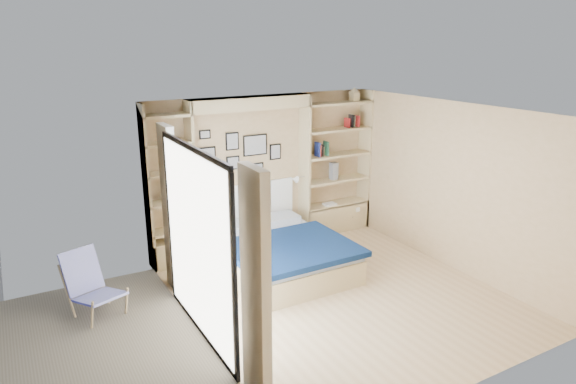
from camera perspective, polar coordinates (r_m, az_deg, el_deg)
ground at (r=7.19m, az=5.66°, el=-11.22°), size 4.50×4.50×0.00m
room_shell at (r=7.80m, az=-2.87°, el=-0.31°), size 4.50×4.50×4.50m
bed at (r=7.73m, az=-1.02°, el=-6.77°), size 1.76×2.25×1.07m
photo_gallery at (r=8.26m, az=-5.54°, el=4.36°), size 1.48×0.02×0.82m
reading_lamps at (r=8.24m, az=-3.85°, el=0.77°), size 1.92×0.12×0.15m
shelf_decor at (r=8.82m, az=3.84°, el=5.60°), size 3.51×0.23×2.03m
deck at (r=6.14m, az=-24.64°, el=-18.06°), size 3.20×4.00×0.05m
deck_chair at (r=6.98m, az=-21.04°, el=-9.58°), size 0.73×0.93×0.82m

